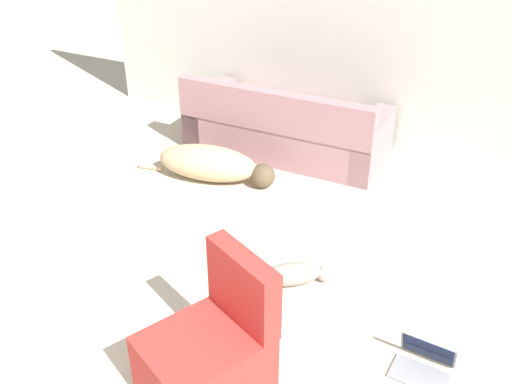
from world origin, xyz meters
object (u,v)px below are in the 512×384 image
Objects in this scene: cat at (294,274)px; laptop_open at (425,360)px; couch at (285,130)px; side_chair at (210,353)px; dog at (212,164)px.

laptop_open is (1.01, -0.38, -0.01)m from cat.
cat is at bearing 115.56° from couch.
side_chair is at bearing 105.83° from couch.
laptop_open is 1.29m from side_chair.
dog is at bearing 105.52° from cat.
side_chair reaches higher than couch.
dog is 1.68m from cat.
dog reaches higher than laptop_open.
laptop_open is at bearing 130.11° from couch.
couch is 0.91m from dog.
cat is 0.64× the size of side_chair.
side_chair is (1.23, -2.13, 0.12)m from dog.
cat is at bearing 112.52° from side_chair.
side_chair is (-0.06, -1.07, 0.20)m from cat.
dog reaches higher than cat.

